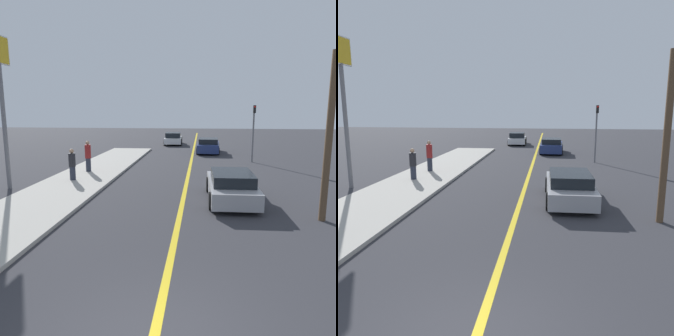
% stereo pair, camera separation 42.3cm
% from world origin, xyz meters
% --- Properties ---
extents(road_center_line, '(0.20, 60.00, 0.01)m').
position_xyz_m(road_center_line, '(0.00, 18.00, 0.00)').
color(road_center_line, gold).
rests_on(road_center_line, ground_plane).
extents(sidewalk_left, '(3.61, 25.90, 0.14)m').
position_xyz_m(sidewalk_left, '(-5.80, 12.95, 0.07)').
color(sidewalk_left, '#ADA89E').
rests_on(sidewalk_left, ground_plane).
extents(car_near_right_lane, '(2.09, 4.59, 1.28)m').
position_xyz_m(car_near_right_lane, '(2.05, 9.05, 0.63)').
color(car_near_right_lane, '#9E9EA3').
rests_on(car_near_right_lane, ground_plane).
extents(car_ahead_center, '(2.08, 4.25, 1.29)m').
position_xyz_m(car_ahead_center, '(1.35, 24.40, 0.63)').
color(car_ahead_center, navy).
rests_on(car_ahead_center, ground_plane).
extents(car_far_distant, '(2.03, 4.10, 1.31)m').
position_xyz_m(car_far_distant, '(-2.34, 30.85, 0.64)').
color(car_far_distant, silver).
rests_on(car_far_distant, ground_plane).
extents(pedestrian_mid_group, '(0.36, 0.36, 1.66)m').
position_xyz_m(pedestrian_mid_group, '(-6.07, 11.78, 0.97)').
color(pedestrian_mid_group, '#282D3D').
rests_on(pedestrian_mid_group, sidewalk_left).
extents(pedestrian_far_standing, '(0.36, 0.36, 1.85)m').
position_xyz_m(pedestrian_far_standing, '(-6.04, 14.19, 1.07)').
color(pedestrian_far_standing, '#282D3D').
rests_on(pedestrian_far_standing, sidewalk_left).
extents(traffic_light, '(0.18, 0.40, 4.12)m').
position_xyz_m(traffic_light, '(4.46, 19.50, 2.52)').
color(traffic_light, slate).
rests_on(traffic_light, ground_plane).
extents(roadside_sign, '(0.20, 1.67, 7.23)m').
position_xyz_m(roadside_sign, '(-8.61, 10.07, 5.24)').
color(roadside_sign, slate).
rests_on(roadside_sign, ground_plane).
extents(utility_pole, '(0.24, 0.24, 5.77)m').
position_xyz_m(utility_pole, '(5.03, 6.82, 2.89)').
color(utility_pole, brown).
rests_on(utility_pole, ground_plane).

